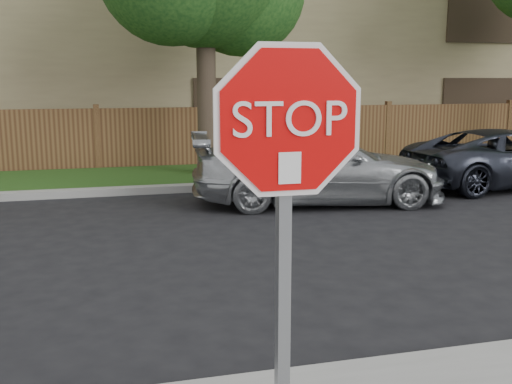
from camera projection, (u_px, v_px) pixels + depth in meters
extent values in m
cube|color=gray|center=(100.00, 192.00, 12.11)|extent=(70.00, 0.30, 0.15)
cube|color=#1E4714|center=(99.00, 180.00, 13.69)|extent=(70.00, 3.00, 0.12)
cube|color=#4D2E1B|center=(98.00, 140.00, 15.07)|extent=(70.00, 0.12, 1.60)
cube|color=#98885E|center=(94.00, 58.00, 19.98)|extent=(34.00, 8.00, 6.00)
cylinder|color=#382B21|center=(207.00, 95.00, 13.86)|extent=(0.44, 0.44, 3.92)
cube|color=gray|center=(283.00, 299.00, 3.01)|extent=(0.06, 0.06, 2.30)
cylinder|color=white|center=(289.00, 120.00, 2.78)|extent=(1.01, 0.02, 1.01)
cylinder|color=red|center=(289.00, 121.00, 2.77)|extent=(0.93, 0.02, 0.93)
cube|color=white|center=(290.00, 168.00, 2.80)|extent=(0.11, 0.00, 0.15)
imported|color=#AFB3B7|center=(318.00, 167.00, 11.31)|extent=(4.99, 2.57, 1.39)
imported|color=#303441|center=(508.00, 158.00, 13.07)|extent=(4.64, 2.36, 1.26)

